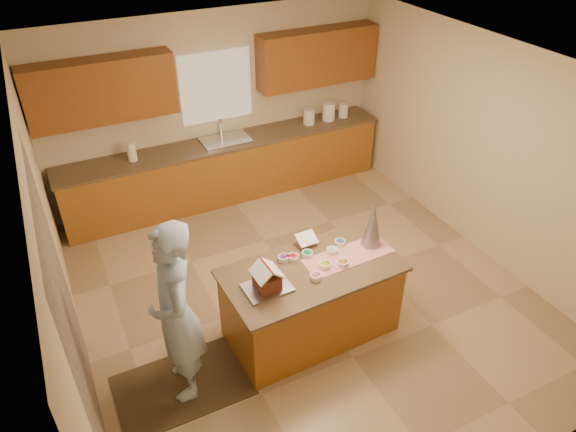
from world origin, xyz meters
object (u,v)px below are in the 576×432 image
at_px(island_base, 311,303).
at_px(tinsel_tree, 373,224).
at_px(boy, 176,314).
at_px(gingerbread_house, 267,279).

xyz_separation_m(island_base, tinsel_tree, (0.75, 0.08, 0.73)).
distance_m(island_base, boy, 1.52).
bearing_deg(island_base, gingerbread_house, -174.81).
xyz_separation_m(tinsel_tree, boy, (-2.18, -0.17, -0.20)).
bearing_deg(boy, gingerbread_house, 96.90).
xyz_separation_m(tinsel_tree, gingerbread_house, (-1.28, -0.15, -0.14)).
bearing_deg(island_base, tinsel_tree, 3.67).
relative_size(island_base, tinsel_tree, 3.27).
distance_m(island_base, gingerbread_house, 0.80).
bearing_deg(tinsel_tree, gingerbread_house, -173.43).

